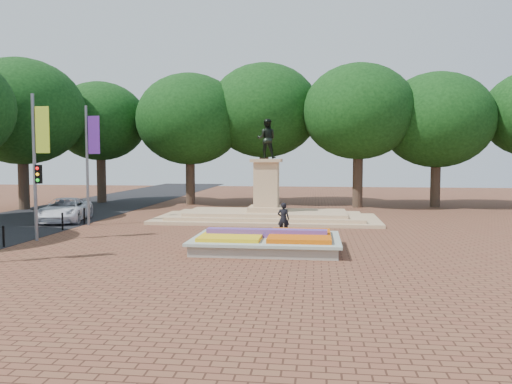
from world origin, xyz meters
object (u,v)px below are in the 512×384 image
(flower_bed, at_px, (267,241))
(pedestrian, at_px, (283,219))
(van, at_px, (65,210))
(monument, at_px, (266,207))

(flower_bed, height_order, pedestrian, pedestrian)
(van, height_order, pedestrian, pedestrian)
(pedestrian, bearing_deg, van, -14.28)
(flower_bed, height_order, monument, monument)
(flower_bed, height_order, van, van)
(flower_bed, relative_size, monument, 0.45)
(flower_bed, bearing_deg, van, 149.26)
(monument, height_order, pedestrian, monument)
(pedestrian, bearing_deg, flower_bed, 85.28)
(monument, relative_size, pedestrian, 8.30)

